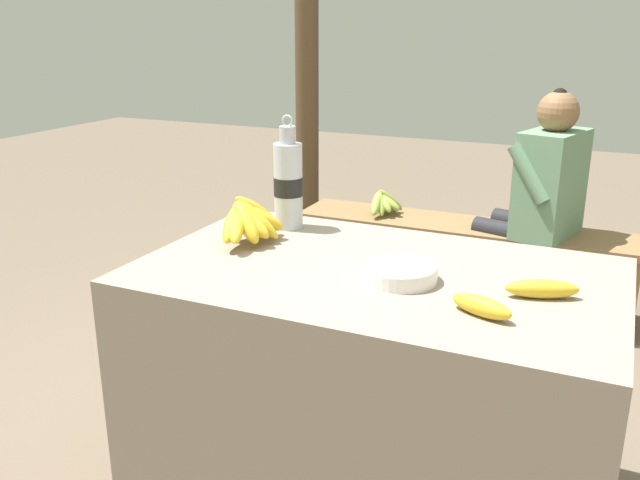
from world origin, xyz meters
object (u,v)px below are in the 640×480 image
at_px(banana_bunch_ripe, 248,220).
at_px(wooden_bench, 468,237).
at_px(loose_banana_side, 542,289).
at_px(banana_bunch_green, 384,201).
at_px(seated_vendor, 539,192).
at_px(serving_bowl, 401,272).
at_px(loose_banana_front, 481,306).
at_px(water_bottle, 288,184).
at_px(support_post_near, 307,48).

distance_m(banana_bunch_ripe, wooden_bench, 1.51).
relative_size(loose_banana_side, banana_bunch_green, 0.63).
height_order(loose_banana_side, seated_vendor, seated_vendor).
relative_size(banana_bunch_ripe, banana_bunch_green, 1.00).
bearing_deg(loose_banana_side, banana_bunch_ripe, 174.86).
bearing_deg(seated_vendor, serving_bowl, 100.35).
relative_size(serving_bowl, loose_banana_front, 1.18).
distance_m(banana_bunch_ripe, water_bottle, 0.20).
height_order(banana_bunch_ripe, water_bottle, water_bottle).
distance_m(banana_bunch_ripe, loose_banana_side, 0.82).
bearing_deg(banana_bunch_green, wooden_bench, 0.25).
bearing_deg(wooden_bench, banana_bunch_green, -179.75).
bearing_deg(support_post_near, wooden_bench, -20.00).
height_order(loose_banana_side, wooden_bench, loose_banana_side).
bearing_deg(banana_bunch_ripe, serving_bowl, -11.97).
height_order(banana_bunch_ripe, banana_bunch_green, banana_bunch_ripe).
bearing_deg(loose_banana_front, banana_bunch_green, 115.70).
distance_m(banana_bunch_green, support_post_near, 0.98).
xyz_separation_m(loose_banana_side, wooden_bench, (-0.48, 1.49, -0.37)).
height_order(loose_banana_side, support_post_near, support_post_near).
distance_m(wooden_bench, banana_bunch_green, 0.43).
relative_size(loose_banana_side, support_post_near, 0.08).
xyz_separation_m(loose_banana_side, seated_vendor, (-0.19, 1.47, -0.12)).
xyz_separation_m(banana_bunch_ripe, banana_bunch_green, (-0.08, 1.41, -0.29)).
bearing_deg(banana_bunch_green, serving_bowl, -69.44).
distance_m(water_bottle, loose_banana_front, 0.80).
height_order(water_bottle, loose_banana_side, water_bottle).
height_order(banana_bunch_ripe, loose_banana_front, banana_bunch_ripe).
xyz_separation_m(serving_bowl, water_bottle, (-0.45, 0.29, 0.11)).
bearing_deg(banana_bunch_green, banana_bunch_ripe, -86.80).
xyz_separation_m(water_bottle, wooden_bench, (0.30, 1.23, -0.49)).
height_order(serving_bowl, banana_bunch_green, serving_bowl).
height_order(banana_bunch_ripe, seated_vendor, seated_vendor).
distance_m(banana_bunch_ripe, support_post_near, 1.94).
distance_m(wooden_bench, support_post_near, 1.34).
relative_size(banana_bunch_green, support_post_near, 0.12).
height_order(serving_bowl, seated_vendor, seated_vendor).
bearing_deg(water_bottle, serving_bowl, -32.40).
xyz_separation_m(banana_bunch_ripe, loose_banana_side, (0.82, -0.07, -0.05)).
xyz_separation_m(loose_banana_front, support_post_near, (-1.37, 2.01, 0.44)).
height_order(loose_banana_front, support_post_near, support_post_near).
relative_size(loose_banana_side, wooden_bench, 0.11).
bearing_deg(seated_vendor, wooden_bench, 12.01).
height_order(water_bottle, seated_vendor, same).
bearing_deg(serving_bowl, support_post_near, 121.49).
bearing_deg(banana_bunch_ripe, loose_banana_front, -17.93).
relative_size(banana_bunch_ripe, loose_banana_side, 1.59).
bearing_deg(loose_banana_side, serving_bowl, -174.71).
relative_size(water_bottle, seated_vendor, 0.33).
height_order(serving_bowl, loose_banana_front, loose_banana_front).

